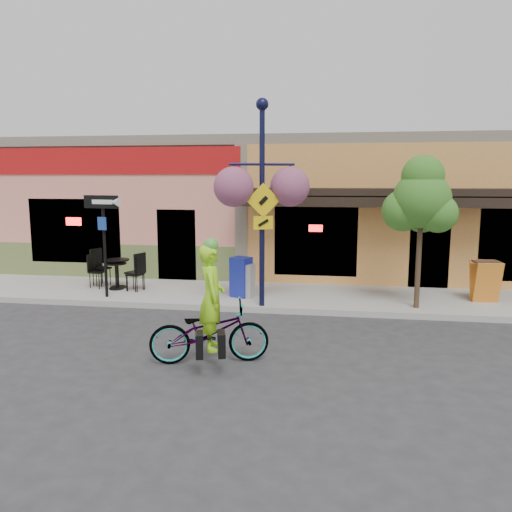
{
  "coord_description": "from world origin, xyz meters",
  "views": [
    {
      "loc": [
        1.66,
        -11.09,
        3.23
      ],
      "look_at": [
        -0.11,
        0.5,
        1.4
      ],
      "focal_mm": 35.0,
      "sensor_mm": 36.0,
      "label": 1
    }
  ],
  "objects_px": {
    "newspaper_box_blue": "(241,277)",
    "street_tree": "(420,232)",
    "lamp_post": "(262,205)",
    "building": "(287,205)",
    "cyclist_rider": "(212,311)",
    "one_way_sign": "(105,247)",
    "newspaper_box_grey": "(246,280)",
    "bicycle": "(209,332)"
  },
  "relations": [
    {
      "from": "one_way_sign",
      "to": "newspaper_box_grey",
      "type": "distance_m",
      "value": 3.76
    },
    {
      "from": "lamp_post",
      "to": "one_way_sign",
      "type": "height_order",
      "value": "lamp_post"
    },
    {
      "from": "newspaper_box_blue",
      "to": "street_tree",
      "type": "height_order",
      "value": "street_tree"
    },
    {
      "from": "bicycle",
      "to": "newspaper_box_blue",
      "type": "bearing_deg",
      "value": -12.44
    },
    {
      "from": "one_way_sign",
      "to": "bicycle",
      "type": "bearing_deg",
      "value": -35.54
    },
    {
      "from": "lamp_post",
      "to": "newspaper_box_blue",
      "type": "height_order",
      "value": "lamp_post"
    },
    {
      "from": "newspaper_box_grey",
      "to": "bicycle",
      "type": "bearing_deg",
      "value": -76.81
    },
    {
      "from": "one_way_sign",
      "to": "newspaper_box_blue",
      "type": "relative_size",
      "value": 2.54
    },
    {
      "from": "building",
      "to": "cyclist_rider",
      "type": "xyz_separation_m",
      "value": [
        -0.38,
        -10.34,
        -1.32
      ]
    },
    {
      "from": "building",
      "to": "newspaper_box_grey",
      "type": "relative_size",
      "value": 20.71
    },
    {
      "from": "bicycle",
      "to": "cyclist_rider",
      "type": "relative_size",
      "value": 1.13
    },
    {
      "from": "bicycle",
      "to": "newspaper_box_blue",
      "type": "height_order",
      "value": "newspaper_box_blue"
    },
    {
      "from": "newspaper_box_grey",
      "to": "newspaper_box_blue",
      "type": "bearing_deg",
      "value": 177.9
    },
    {
      "from": "lamp_post",
      "to": "cyclist_rider",
      "type": "bearing_deg",
      "value": -116.76
    },
    {
      "from": "cyclist_rider",
      "to": "lamp_post",
      "type": "xyz_separation_m",
      "value": [
        0.39,
        3.51,
        1.68
      ]
    },
    {
      "from": "newspaper_box_blue",
      "to": "newspaper_box_grey",
      "type": "height_order",
      "value": "newspaper_box_blue"
    },
    {
      "from": "cyclist_rider",
      "to": "one_way_sign",
      "type": "height_order",
      "value": "one_way_sign"
    },
    {
      "from": "newspaper_box_blue",
      "to": "street_tree",
      "type": "bearing_deg",
      "value": 17.02
    },
    {
      "from": "lamp_post",
      "to": "newspaper_box_grey",
      "type": "bearing_deg",
      "value": 102.95
    },
    {
      "from": "newspaper_box_grey",
      "to": "cyclist_rider",
      "type": "bearing_deg",
      "value": -76.15
    },
    {
      "from": "lamp_post",
      "to": "newspaper_box_grey",
      "type": "distance_m",
      "value": 2.25
    },
    {
      "from": "lamp_post",
      "to": "newspaper_box_blue",
      "type": "xyz_separation_m",
      "value": [
        -0.67,
        0.86,
        -1.94
      ]
    },
    {
      "from": "one_way_sign",
      "to": "newspaper_box_blue",
      "type": "xyz_separation_m",
      "value": [
        3.49,
        0.56,
        -0.8
      ]
    },
    {
      "from": "cyclist_rider",
      "to": "one_way_sign",
      "type": "bearing_deg",
      "value": 29.23
    },
    {
      "from": "newspaper_box_blue",
      "to": "street_tree",
      "type": "distance_m",
      "value": 4.6
    },
    {
      "from": "newspaper_box_blue",
      "to": "newspaper_box_grey",
      "type": "distance_m",
      "value": 0.16
    },
    {
      "from": "building",
      "to": "one_way_sign",
      "type": "relative_size",
      "value": 6.86
    },
    {
      "from": "street_tree",
      "to": "newspaper_box_grey",
      "type": "bearing_deg",
      "value": 173.82
    },
    {
      "from": "cyclist_rider",
      "to": "newspaper_box_grey",
      "type": "xyz_separation_m",
      "value": [
        -0.16,
        4.34,
        -0.34
      ]
    },
    {
      "from": "bicycle",
      "to": "street_tree",
      "type": "height_order",
      "value": "street_tree"
    },
    {
      "from": "one_way_sign",
      "to": "newspaper_box_blue",
      "type": "height_order",
      "value": "one_way_sign"
    },
    {
      "from": "cyclist_rider",
      "to": "one_way_sign",
      "type": "relative_size",
      "value": 0.7
    },
    {
      "from": "bicycle",
      "to": "one_way_sign",
      "type": "distance_m",
      "value": 5.4
    },
    {
      "from": "building",
      "to": "one_way_sign",
      "type": "height_order",
      "value": "building"
    },
    {
      "from": "building",
      "to": "one_way_sign",
      "type": "distance_m",
      "value": 7.78
    },
    {
      "from": "one_way_sign",
      "to": "newspaper_box_grey",
      "type": "height_order",
      "value": "one_way_sign"
    },
    {
      "from": "bicycle",
      "to": "newspaper_box_blue",
      "type": "relative_size",
      "value": 2.01
    },
    {
      "from": "cyclist_rider",
      "to": "newspaper_box_blue",
      "type": "xyz_separation_m",
      "value": [
        -0.28,
        4.37,
        -0.26
      ]
    },
    {
      "from": "bicycle",
      "to": "newspaper_box_blue",
      "type": "xyz_separation_m",
      "value": [
        -0.23,
        4.37,
        0.12
      ]
    },
    {
      "from": "bicycle",
      "to": "lamp_post",
      "type": "height_order",
      "value": "lamp_post"
    },
    {
      "from": "bicycle",
      "to": "one_way_sign",
      "type": "height_order",
      "value": "one_way_sign"
    },
    {
      "from": "newspaper_box_grey",
      "to": "street_tree",
      "type": "distance_m",
      "value": 4.5
    }
  ]
}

